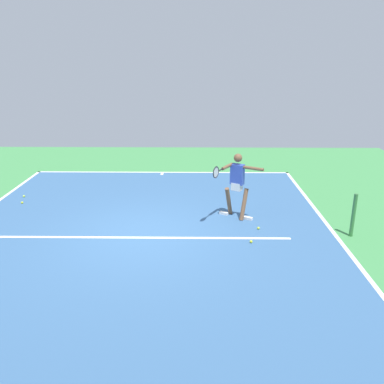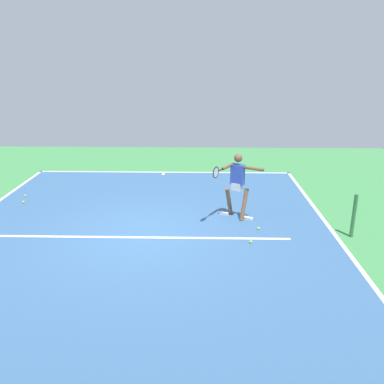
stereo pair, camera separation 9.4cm
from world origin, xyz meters
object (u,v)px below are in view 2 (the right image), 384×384
(tennis_player, at_px, (237,182))
(tennis_ball_near_service_line, at_px, (258,228))
(tennis_ball_centre_court, at_px, (251,242))
(tennis_ball_far_corner, at_px, (25,196))
(tennis_ball_by_baseline, at_px, (23,202))
(net_post, at_px, (354,216))

(tennis_player, height_order, tennis_ball_near_service_line, tennis_player)
(tennis_player, relative_size, tennis_ball_centre_court, 26.64)
(tennis_ball_far_corner, relative_size, tennis_ball_by_baseline, 1.00)
(tennis_ball_centre_court, xyz_separation_m, tennis_ball_near_service_line, (-0.28, -0.77, 0.00))
(tennis_ball_far_corner, bearing_deg, tennis_player, 166.40)
(tennis_ball_near_service_line, distance_m, tennis_ball_by_baseline, 6.91)
(tennis_player, height_order, tennis_ball_by_baseline, tennis_player)
(net_post, height_order, tennis_player, tennis_player)
(tennis_ball_centre_court, height_order, tennis_ball_far_corner, same)
(tennis_ball_near_service_line, xyz_separation_m, tennis_ball_by_baseline, (6.68, -1.76, 0.00))
(tennis_ball_centre_court, bearing_deg, net_post, -170.36)
(tennis_ball_near_service_line, relative_size, tennis_ball_by_baseline, 1.00)
(tennis_ball_centre_court, distance_m, tennis_ball_by_baseline, 6.88)
(tennis_ball_far_corner, xyz_separation_m, tennis_ball_by_baseline, (-0.18, 0.56, 0.00))
(net_post, xyz_separation_m, tennis_ball_near_service_line, (2.17, -0.35, -0.50))
(tennis_ball_centre_court, xyz_separation_m, tennis_ball_far_corner, (6.58, -3.10, 0.00))
(tennis_ball_near_service_line, bearing_deg, net_post, 170.70)
(tennis_ball_centre_court, distance_m, tennis_ball_far_corner, 7.27)
(net_post, bearing_deg, tennis_ball_by_baseline, -13.45)
(tennis_ball_centre_court, relative_size, tennis_ball_near_service_line, 1.00)
(tennis_ball_far_corner, distance_m, tennis_ball_near_service_line, 7.24)
(tennis_ball_by_baseline, bearing_deg, net_post, 166.55)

